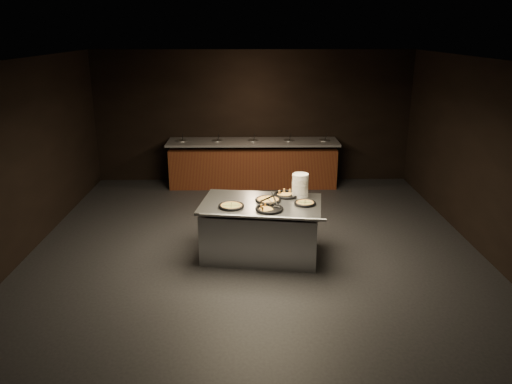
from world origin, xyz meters
The scene contains 11 objects.
room centered at (0.00, 0.00, 1.45)m, with size 7.02×8.02×2.92m.
salad_bar centered at (0.00, 3.56, 0.44)m, with size 3.70×0.83×1.18m.
serving_counter centered at (0.09, -0.03, 0.41)m, with size 1.92×1.38×0.85m.
plate_stack centered at (0.70, 0.27, 1.02)m, with size 0.25×0.25×0.35m, color white.
pan_veggie_whole centered at (-0.35, -0.21, 0.87)m, with size 0.38×0.38×0.04m.
pan_cheese_whole centered at (0.19, 0.04, 0.87)m, with size 0.39×0.39×0.04m.
pan_cheese_slices_a centered at (0.49, 0.29, 0.87)m, with size 0.40×0.40×0.04m.
pan_cheese_slices_b centered at (0.20, -0.34, 0.87)m, with size 0.41×0.41×0.04m.
pan_veggie_slices centered at (0.74, -0.11, 0.87)m, with size 0.32×0.32×0.04m.
server_left centered at (0.26, -0.11, 0.93)m, with size 0.20×0.35×0.18m.
server_right centered at (0.22, -0.18, 0.93)m, with size 0.34×0.21×0.18m.
Camera 1 is at (-0.09, -7.03, 3.32)m, focal length 35.00 mm.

